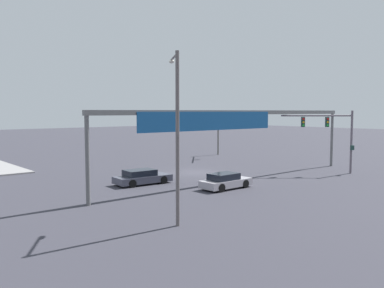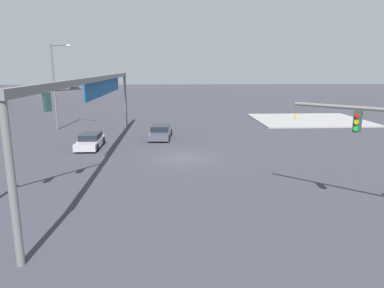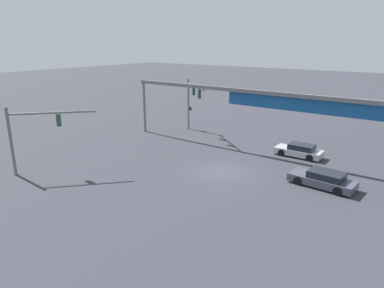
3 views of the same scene
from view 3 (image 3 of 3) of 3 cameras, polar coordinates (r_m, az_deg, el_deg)
ground_plane at (r=28.34m, az=4.79°, el=-4.66°), size 219.65×219.65×0.00m
traffic_signal_near_corner at (r=39.59m, az=0.08°, el=7.75°), size 5.43×4.69×6.01m
traffic_signal_opposite_side at (r=29.65m, az=-24.78°, el=2.32°), size 4.60×5.06×5.47m
overhead_sign_gantry at (r=31.80m, az=12.45°, el=7.11°), size 28.92×0.43×6.02m
sedan_car_approaching at (r=33.36m, az=17.27°, el=-1.04°), size 4.21×1.84×1.21m
sedan_car_waiting_far at (r=27.11m, az=20.80°, el=-5.44°), size 4.76×2.23×1.21m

